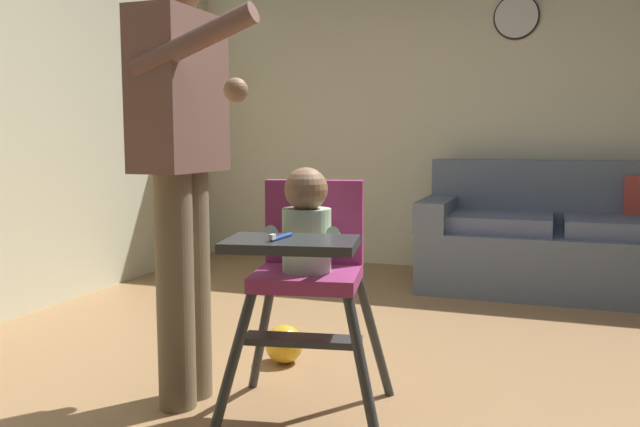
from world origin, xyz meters
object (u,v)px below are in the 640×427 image
(toy_ball_second, at_px, (284,344))
(wall_clock, at_px, (516,17))
(couch, at_px, (559,241))
(adult_standing, at_px, (182,158))
(high_chair, at_px, (308,251))

(toy_ball_second, bearing_deg, wall_clock, 71.10)
(couch, relative_size, toy_ball_second, 10.26)
(couch, xyz_separation_m, adult_standing, (-1.36, -2.46, 0.60))
(high_chair, distance_m, wall_clock, 3.25)
(high_chair, xyz_separation_m, wall_clock, (0.51, 2.95, 1.27))
(high_chair, distance_m, adult_standing, 0.59)
(high_chair, xyz_separation_m, toy_ball_second, (-0.32, 0.53, -0.53))
(adult_standing, bearing_deg, wall_clock, 71.70)
(adult_standing, relative_size, wall_clock, 5.07)
(high_chair, bearing_deg, wall_clock, 159.47)
(high_chair, relative_size, adult_standing, 0.56)
(high_chair, bearing_deg, couch, 150.20)
(wall_clock, bearing_deg, toy_ball_second, -108.90)
(adult_standing, bearing_deg, high_chair, -0.54)
(wall_clock, bearing_deg, couch, -54.11)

